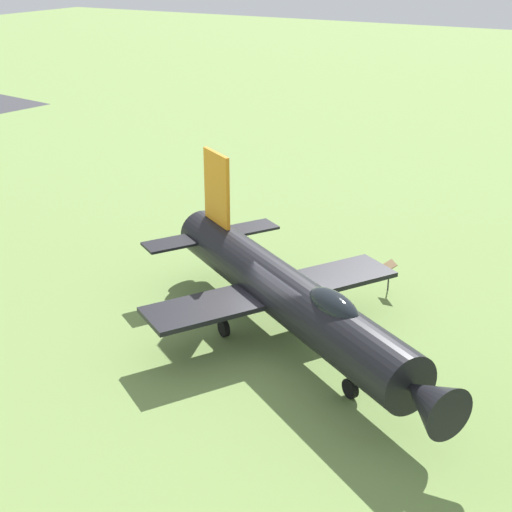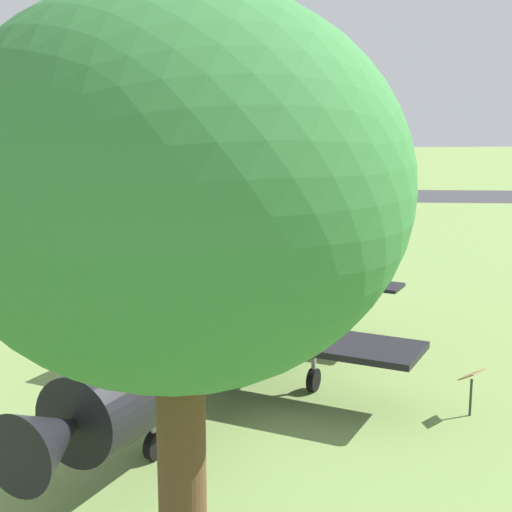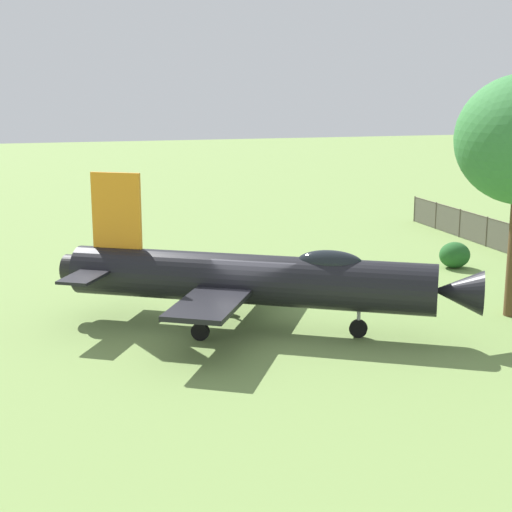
# 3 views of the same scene
# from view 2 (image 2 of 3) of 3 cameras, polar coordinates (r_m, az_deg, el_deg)

# --- Properties ---
(ground_plane) EXTENTS (200.00, 200.00, 0.00)m
(ground_plane) POSITION_cam_2_polar(r_m,az_deg,el_deg) (19.66, -1.39, -10.39)
(ground_plane) COLOR #75934C
(parking_strip) EXTENTS (40.72, 13.70, 0.00)m
(parking_strip) POSITION_cam_2_polar(r_m,az_deg,el_deg) (60.33, 1.34, 4.53)
(parking_strip) COLOR #38383D
(parking_strip) RESTS_ON ground_plane
(display_jet) EXTENTS (9.84, 13.25, 5.26)m
(display_jet) POSITION_cam_2_polar(r_m,az_deg,el_deg) (18.75, -1.95, -5.65)
(display_jet) COLOR black
(display_jet) RESTS_ON ground_plane
(shade_tree) EXTENTS (5.34, 4.56, 8.63)m
(shade_tree) POSITION_cam_2_polar(r_m,az_deg,el_deg) (8.66, -5.91, 4.57)
(shade_tree) COLOR brown
(shade_tree) RESTS_ON ground_plane
(info_plaque) EXTENTS (0.71, 0.69, 1.14)m
(info_plaque) POSITION_cam_2_polar(r_m,az_deg,el_deg) (18.99, 15.62, -8.88)
(info_plaque) COLOR #333333
(info_plaque) RESTS_ON ground_plane
(parked_car_gray) EXTENTS (2.47, 4.82, 1.51)m
(parked_car_gray) POSITION_cam_2_polar(r_m,az_deg,el_deg) (60.43, 6.70, 5.21)
(parked_car_gray) COLOR slate
(parked_car_gray) RESTS_ON ground_plane
(parked_car_yellow) EXTENTS (2.61, 4.33, 1.59)m
(parked_car_yellow) POSITION_cam_2_polar(r_m,az_deg,el_deg) (60.29, 3.10, 5.28)
(parked_car_yellow) COLOR gold
(parked_car_yellow) RESTS_ON ground_plane
(parked_car_silver) EXTENTS (2.72, 4.32, 1.44)m
(parked_car_silver) POSITION_cam_2_polar(r_m,az_deg,el_deg) (60.21, -0.08, 5.23)
(parked_car_silver) COLOR #B2B5BA
(parked_car_silver) RESTS_ON ground_plane
(parked_car_green) EXTENTS (2.52, 4.54, 1.32)m
(parked_car_green) POSITION_cam_2_polar(r_m,az_deg,el_deg) (60.75, -3.89, 5.22)
(parked_car_green) COLOR #1E6B3D
(parked_car_green) RESTS_ON ground_plane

